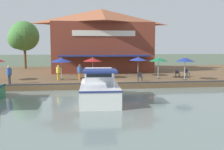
# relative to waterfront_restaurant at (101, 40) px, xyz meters

# --- Properties ---
(ground_plane) EXTENTS (220.00, 220.00, 0.00)m
(ground_plane) POSITION_rel_waterfront_restaurant_xyz_m (13.15, -0.66, -5.04)
(ground_plane) COLOR #4C5B47
(quay_deck) EXTENTS (22.00, 56.00, 0.60)m
(quay_deck) POSITION_rel_waterfront_restaurant_xyz_m (2.15, -0.66, -4.74)
(quay_deck) COLOR brown
(quay_deck) RESTS_ON ground
(quay_edge_fender) EXTENTS (0.20, 50.40, 0.10)m
(quay_edge_fender) POSITION_rel_waterfront_restaurant_xyz_m (13.05, -0.66, -4.39)
(quay_edge_fender) COLOR #2D2D33
(quay_edge_fender) RESTS_ON quay_deck
(waterfront_restaurant) EXTENTS (10.26, 14.01, 8.74)m
(waterfront_restaurant) POSITION_rel_waterfront_restaurant_xyz_m (0.00, 0.00, 0.00)
(waterfront_restaurant) COLOR brown
(waterfront_restaurant) RESTS_ON quay_deck
(patio_umbrella_far_corner) EXTENTS (2.01, 2.01, 2.30)m
(patio_umbrella_far_corner) POSITION_rel_waterfront_restaurant_xyz_m (9.88, 5.30, -2.38)
(patio_umbrella_far_corner) COLOR #B7B7B7
(patio_umbrella_far_corner) RESTS_ON quay_deck
(patio_umbrella_near_quay_edge) EXTENTS (1.92, 1.92, 2.36)m
(patio_umbrella_near_quay_edge) POSITION_rel_waterfront_restaurant_xyz_m (11.45, 7.62, -2.33)
(patio_umbrella_near_quay_edge) COLOR #B7B7B7
(patio_umbrella_near_quay_edge) RESTS_ON quay_deck
(patio_umbrella_by_entrance) EXTENTS (2.09, 2.09, 2.25)m
(patio_umbrella_by_entrance) POSITION_rel_waterfront_restaurant_xyz_m (7.46, 3.64, -2.43)
(patio_umbrella_by_entrance) COLOR #B7B7B7
(patio_umbrella_by_entrance) RESTS_ON quay_deck
(patio_umbrella_mid_patio_right) EXTENTS (2.28, 2.28, 2.30)m
(patio_umbrella_mid_patio_right) POSITION_rel_waterfront_restaurant_xyz_m (9.36, -5.05, -2.40)
(patio_umbrella_mid_patio_right) COLOR #B7B7B7
(patio_umbrella_mid_patio_right) RESTS_ON quay_deck
(patio_umbrella_mid_patio_left) EXTENTS (2.04, 2.04, 2.27)m
(patio_umbrella_mid_patio_left) POSITION_rel_waterfront_restaurant_xyz_m (8.92, -1.75, -2.41)
(patio_umbrella_mid_patio_left) COLOR #B7B7B7
(patio_umbrella_mid_patio_left) RESTS_ON quay_deck
(cafe_chair_mid_patio) EXTENTS (0.45, 0.45, 0.85)m
(cafe_chair_mid_patio) POSITION_rel_waterfront_restaurant_xyz_m (11.79, 2.82, -3.96)
(cafe_chair_mid_patio) COLOR #2D2D33
(cafe_chair_mid_patio) RESTS_ON quay_deck
(cafe_chair_facing_river) EXTENTS (0.51, 0.51, 0.85)m
(cafe_chair_facing_river) POSITION_rel_waterfront_restaurant_xyz_m (8.58, 9.14, -3.96)
(cafe_chair_facing_river) COLOR #2D2D33
(cafe_chair_facing_river) RESTS_ON quay_deck
(cafe_chair_back_row_seat) EXTENTS (0.51, 0.51, 0.85)m
(cafe_chair_back_row_seat) POSITION_rel_waterfront_restaurant_xyz_m (8.73, 7.96, -3.96)
(cafe_chair_back_row_seat) COLOR #2D2D33
(cafe_chair_back_row_seat) RESTS_ON quay_deck
(person_near_entrance) EXTENTS (0.45, 0.45, 1.59)m
(person_near_entrance) POSITION_rel_waterfront_restaurant_xyz_m (10.09, -5.29, -3.46)
(person_near_entrance) COLOR gold
(person_near_entrance) RESTS_ON quay_deck
(person_at_quay_edge) EXTENTS (0.46, 0.46, 1.62)m
(person_at_quay_edge) POSITION_rel_waterfront_restaurant_xyz_m (10.30, -3.14, -3.44)
(person_at_quay_edge) COLOR orange
(person_at_quay_edge) RESTS_ON quay_deck
(person_mid_patio) EXTENTS (0.48, 0.48, 1.70)m
(person_mid_patio) POSITION_rel_waterfront_restaurant_xyz_m (12.04, -9.60, -3.38)
(person_mid_patio) COLOR #4C4C56
(person_mid_patio) RESTS_ON quay_deck
(motorboat_distant_upstream) EXTENTS (7.23, 2.94, 2.41)m
(motorboat_distant_upstream) POSITION_rel_waterfront_restaurant_xyz_m (17.24, -1.72, -4.11)
(motorboat_distant_upstream) COLOR white
(motorboat_distant_upstream) RESTS_ON river_water
(tree_behind_restaurant) EXTENTS (4.82, 4.59, 7.38)m
(tree_behind_restaurant) POSITION_rel_waterfront_restaurant_xyz_m (-4.54, -11.79, 0.51)
(tree_behind_restaurant) COLOR brown
(tree_behind_restaurant) RESTS_ON quay_deck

